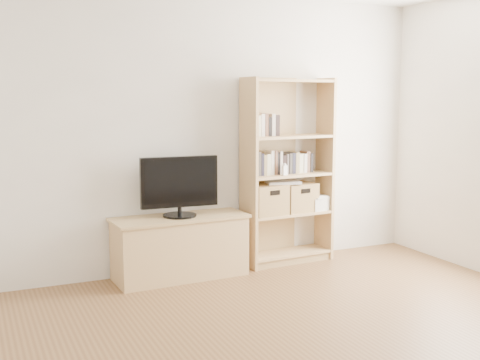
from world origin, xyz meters
TOP-DOWN VIEW (x-y plane):
  - back_wall at (0.00, 2.50)m, footprint 4.50×0.02m
  - tv_stand at (-0.38, 2.28)m, footprint 1.21×0.50m
  - bookshelf at (0.77, 2.34)m, footprint 0.94×0.39m
  - television at (-0.38, 2.28)m, footprint 0.71×0.10m
  - books_row_mid at (0.77, 2.36)m, footprint 0.86×0.25m
  - books_row_upper at (0.57, 2.34)m, footprint 0.36×0.15m
  - baby_monitor at (0.68, 2.23)m, footprint 0.05×0.04m
  - basket_left at (0.53, 2.32)m, footprint 0.38×0.33m
  - basket_right at (0.88, 2.34)m, footprint 0.37×0.32m
  - laptop at (0.71, 2.32)m, footprint 0.37×0.30m
  - magazine_stack at (1.09, 2.35)m, footprint 0.23×0.30m

SIDE VIEW (x-z plane):
  - tv_stand at x=-0.38m, z-range 0.00..0.55m
  - magazine_stack at x=1.09m, z-range 0.51..0.64m
  - basket_right at x=0.88m, z-range 0.51..0.79m
  - basket_left at x=0.53m, z-range 0.51..0.80m
  - laptop at x=0.71m, z-range 0.80..0.83m
  - television at x=-0.38m, z-range 0.57..1.13m
  - bookshelf at x=0.77m, z-range 0.00..1.83m
  - baby_monitor at x=0.68m, z-range 0.90..0.99m
  - books_row_mid at x=0.77m, z-range 0.90..1.12m
  - back_wall at x=0.00m, z-range 0.00..2.60m
  - books_row_upper at x=0.57m, z-range 1.27..1.46m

